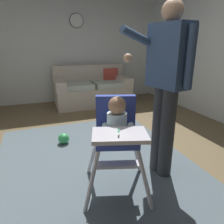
{
  "coord_description": "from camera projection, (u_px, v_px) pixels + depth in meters",
  "views": [
    {
      "loc": [
        -0.8,
        -2.19,
        1.31
      ],
      "look_at": [
        -0.2,
        -0.56,
        0.74
      ],
      "focal_mm": 33.41,
      "sensor_mm": 36.0,
      "label": 1
    }
  ],
  "objects": [
    {
      "name": "toy_ball_second",
      "position": [
        124.0,
        132.0,
        3.02
      ],
      "size": [
        0.19,
        0.19,
        0.19
      ],
      "primitive_type": "sphere",
      "color": "#D13D33",
      "rests_on": "ground"
    },
    {
      "name": "wall_far",
      "position": [
        69.0,
        40.0,
        4.74
      ],
      "size": [
        5.15,
        0.06,
        2.78
      ],
      "primitive_type": "cube",
      "color": "silver",
      "rests_on": "ground"
    },
    {
      "name": "area_rug",
      "position": [
        95.0,
        163.0,
        2.4
      ],
      "size": [
        2.17,
        2.71,
        0.01
      ],
      "primitive_type": "cube",
      "color": "#505F66",
      "rests_on": "ground"
    },
    {
      "name": "high_chair",
      "position": [
        117.0,
        128.0,
        1.8
      ],
      "size": [
        0.75,
        0.83,
        0.91
      ],
      "rotation": [
        0.0,
        0.0,
        -1.87
      ],
      "color": "silver",
      "rests_on": "ground"
    },
    {
      "name": "couch",
      "position": [
        92.0,
        89.0,
        4.73
      ],
      "size": [
        1.63,
        0.86,
        0.86
      ],
      "rotation": [
        0.0,
        0.0,
        -1.57
      ],
      "color": "#BFB3A1",
      "rests_on": "ground"
    },
    {
      "name": "wall_clock",
      "position": [
        76.0,
        21.0,
        4.64
      ],
      "size": [
        0.32,
        0.04,
        0.32
      ],
      "color": "white"
    },
    {
      "name": "ground",
      "position": [
        112.0,
        157.0,
        2.64
      ],
      "size": [
        5.95,
        7.25,
        0.1
      ],
      "primitive_type": "cube",
      "color": "brown"
    },
    {
      "name": "adult_standing",
      "position": [
        166.0,
        84.0,
        1.96
      ],
      "size": [
        0.57,
        0.5,
        1.68
      ],
      "rotation": [
        0.0,
        0.0,
        -2.96
      ],
      "color": "#35373B",
      "rests_on": "ground"
    },
    {
      "name": "toy_ball",
      "position": [
        64.0,
        139.0,
        2.86
      ],
      "size": [
        0.15,
        0.15,
        0.15
      ],
      "primitive_type": "sphere",
      "color": "green",
      "rests_on": "ground"
    }
  ]
}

